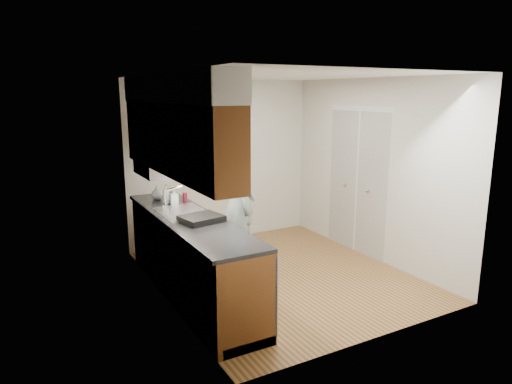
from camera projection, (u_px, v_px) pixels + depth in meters
floor at (280, 275)px, 5.87m from camera, size 3.50×3.50×0.00m
ceiling at (282, 75)px, 5.34m from camera, size 3.50×3.50×0.00m
wall_left at (162, 193)px, 4.90m from camera, size 0.02×3.50×2.50m
wall_right at (373, 170)px, 6.31m from camera, size 0.02×3.50×2.50m
wall_back at (222, 162)px, 7.10m from camera, size 3.00×0.02×2.50m
counter at (191, 255)px, 5.20m from camera, size 0.64×2.80×1.30m
upper_cabinets at (174, 126)px, 4.87m from camera, size 0.47×2.80×1.21m
closet_door at (357, 183)px, 6.61m from camera, size 0.02×1.22×2.05m
floor_mat at (238, 279)px, 5.73m from camera, size 0.62×0.87×0.02m
person at (237, 197)px, 5.50m from camera, size 0.59×0.80×2.10m
soap_bottle_a at (166, 194)px, 5.71m from camera, size 0.12×0.12×0.24m
soap_bottle_b at (174, 196)px, 5.66m from camera, size 0.10×0.10×0.20m
soap_bottle_c at (157, 192)px, 5.93m from camera, size 0.21×0.21×0.19m
soda_can at (185, 197)px, 5.84m from camera, size 0.08×0.08×0.11m
steel_can at (175, 198)px, 5.75m from camera, size 0.08×0.08×0.12m
dish_rack at (201, 219)px, 4.91m from camera, size 0.48×0.42×0.07m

